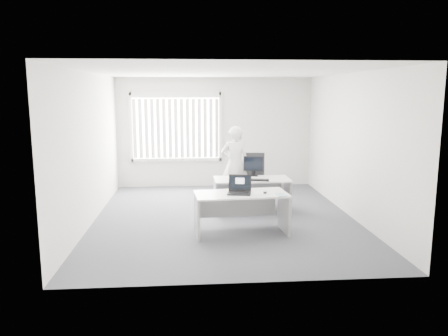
{
  "coord_description": "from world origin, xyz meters",
  "views": [
    {
      "loc": [
        -0.65,
        -8.25,
        2.42
      ],
      "look_at": [
        0.01,
        0.15,
        0.96
      ],
      "focal_mm": 35.0,
      "sensor_mm": 36.0,
      "label": 1
    }
  ],
  "objects": [
    {
      "name": "wall_right",
      "position": [
        2.5,
        0.0,
        1.4
      ],
      "size": [
        0.02,
        6.0,
        2.8
      ],
      "primitive_type": "cube",
      "color": "silver",
      "rests_on": "ground"
    },
    {
      "name": "monitor",
      "position": [
        0.66,
        0.65,
        0.9
      ],
      "size": [
        0.43,
        0.19,
        0.42
      ],
      "primitive_type": null,
      "rotation": [
        0.0,
        0.0,
        -0.16
      ],
      "color": "black",
      "rests_on": "desk_far"
    },
    {
      "name": "keyboard",
      "position": [
        0.66,
        0.17,
        0.71
      ],
      "size": [
        0.51,
        0.25,
        0.02
      ],
      "primitive_type": "cube",
      "rotation": [
        0.0,
        0.0,
        -0.18
      ],
      "color": "black",
      "rests_on": "desk_far"
    },
    {
      "name": "paper_sheet",
      "position": [
        0.56,
        -1.02,
        0.72
      ],
      "size": [
        0.31,
        0.22,
        0.0
      ],
      "primitive_type": "cube",
      "rotation": [
        0.0,
        0.0,
        -0.02
      ],
      "color": "silver",
      "rests_on": "desk_near"
    },
    {
      "name": "laptop",
      "position": [
        0.17,
        -1.06,
        0.87
      ],
      "size": [
        0.45,
        0.42,
        0.3
      ],
      "primitive_type": null,
      "rotation": [
        0.0,
        0.0,
        -0.19
      ],
      "color": "black",
      "rests_on": "desk_near"
    },
    {
      "name": "ceiling",
      "position": [
        0.0,
        0.0,
        2.8
      ],
      "size": [
        5.0,
        6.0,
        0.02
      ],
      "primitive_type": "cube",
      "color": "silver",
      "rests_on": "wall_back"
    },
    {
      "name": "mouse",
      "position": [
        0.62,
        -1.03,
        0.74
      ],
      "size": [
        0.07,
        0.1,
        0.04
      ],
      "primitive_type": null,
      "rotation": [
        0.0,
        0.0,
        -0.16
      ],
      "color": "silver",
      "rests_on": "paper_sheet"
    },
    {
      "name": "window",
      "position": [
        -1.0,
        2.96,
        1.55
      ],
      "size": [
        2.32,
        0.06,
        1.76
      ],
      "primitive_type": "cube",
      "color": "silver",
      "rests_on": "wall_back"
    },
    {
      "name": "ground",
      "position": [
        0.0,
        0.0,
        0.0
      ],
      "size": [
        6.0,
        6.0,
        0.0
      ],
      "primitive_type": "plane",
      "color": "#54535B",
      "rests_on": "ground"
    },
    {
      "name": "desk_far",
      "position": [
        0.6,
        0.38,
        0.5
      ],
      "size": [
        1.53,
        0.73,
        0.7
      ],
      "rotation": [
        0.0,
        0.0,
        0.01
      ],
      "color": "silver",
      "rests_on": "ground"
    },
    {
      "name": "wall_back",
      "position": [
        0.0,
        3.0,
        1.4
      ],
      "size": [
        5.0,
        0.02,
        2.8
      ],
      "primitive_type": "cube",
      "color": "silver",
      "rests_on": "ground"
    },
    {
      "name": "wall_front",
      "position": [
        0.0,
        -3.0,
        1.4
      ],
      "size": [
        5.0,
        0.02,
        2.8
      ],
      "primitive_type": "cube",
      "color": "silver",
      "rests_on": "ground"
    },
    {
      "name": "booklet",
      "position": [
        0.87,
        -1.2,
        0.72
      ],
      "size": [
        0.18,
        0.23,
        0.01
      ],
      "primitive_type": "cube",
      "rotation": [
        0.0,
        0.0,
        0.14
      ],
      "color": "white",
      "rests_on": "desk_near"
    },
    {
      "name": "wall_left",
      "position": [
        -2.5,
        0.0,
        1.4
      ],
      "size": [
        0.02,
        6.0,
        2.8
      ],
      "primitive_type": "cube",
      "color": "silver",
      "rests_on": "ground"
    },
    {
      "name": "office_chair",
      "position": [
        0.74,
        1.04,
        0.34
      ],
      "size": [
        0.69,
        0.69,
        1.11
      ],
      "rotation": [
        0.0,
        0.0,
        -0.1
      ],
      "color": "black",
      "rests_on": "ground"
    },
    {
      "name": "blinds",
      "position": [
        -1.0,
        2.9,
        1.52
      ],
      "size": [
        2.2,
        0.1,
        1.5
      ],
      "primitive_type": null,
      "color": "silver",
      "rests_on": "wall_back"
    },
    {
      "name": "desk_near",
      "position": [
        0.21,
        -1.0,
        0.52
      ],
      "size": [
        1.63,
        0.87,
        0.72
      ],
      "rotation": [
        0.0,
        0.0,
        0.08
      ],
      "color": "silver",
      "rests_on": "ground"
    },
    {
      "name": "person",
      "position": [
        0.33,
        1.16,
        0.85
      ],
      "size": [
        0.64,
        0.44,
        1.71
      ],
      "primitive_type": "imported",
      "rotation": [
        0.0,
        0.0,
        3.09
      ],
      "color": "silver",
      "rests_on": "ground"
    }
  ]
}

